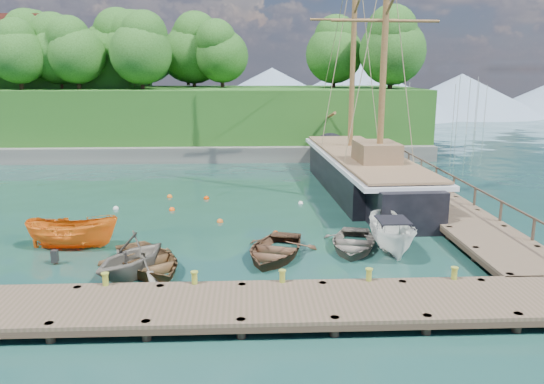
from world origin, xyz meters
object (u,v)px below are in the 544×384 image
Objects in this scene: rowboat_3 at (353,249)px; rowboat_1 at (132,277)px; rowboat_2 at (274,257)px; cabin_boat_white at (391,251)px; schooner at (362,175)px; rowboat_0 at (148,269)px; motorboat_orange at (74,248)px.

rowboat_1 is at bearing -148.23° from rowboat_3.
rowboat_3 is (3.51, 0.88, 0.00)m from rowboat_2.
schooner is (1.20, 11.80, 1.04)m from cabin_boat_white.
rowboat_2 reaches higher than rowboat_3.
rowboat_1 is (-0.47, -0.73, 0.00)m from rowboat_0.
motorboat_orange is (-12.35, 0.67, 0.00)m from rowboat_3.
schooner is (2.83, 11.42, 1.04)m from rowboat_3.
rowboat_1 reaches higher than cabin_boat_white.
motorboat_orange is at bearing 113.69° from rowboat_0.
motorboat_orange is 0.95× the size of cabin_boat_white.
rowboat_0 is at bearing -148.22° from rowboat_2.
rowboat_3 is 12.37m from motorboat_orange.
rowboat_1 is 0.88× the size of rowboat_3.
schooner is (6.34, 12.30, 1.04)m from rowboat_2.
rowboat_1 reaches higher than rowboat_3.
rowboat_0 is 0.87m from rowboat_1.
rowboat_3 is (9.05, 2.79, 0.00)m from rowboat_1.
rowboat_2 is at bearing 49.17° from rowboat_1.
cabin_boat_white is (5.14, 0.51, 0.00)m from rowboat_2.
motorboat_orange is at bearing -147.09° from schooner.
rowboat_0 is 1.03× the size of cabin_boat_white.
rowboat_0 is 1.11× the size of rowboat_3.
schooner is at bearing 86.26° from cabin_boat_white.
cabin_boat_white reaches higher than rowboat_2.
rowboat_0 is 5.20m from rowboat_2.
rowboat_1 reaches higher than rowboat_2.
rowboat_2 is 1.05× the size of motorboat_orange.
rowboat_2 is at bearing -17.29° from rowboat_0.
cabin_boat_white reaches higher than rowboat_3.
rowboat_2 is 8.98m from motorboat_orange.
rowboat_0 is 1.03× the size of rowboat_2.
rowboat_2 is 13.88m from schooner.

